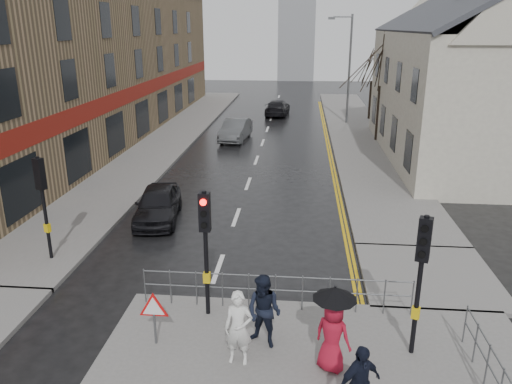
% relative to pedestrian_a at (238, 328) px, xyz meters
% --- Properties ---
extents(ground, '(120.00, 120.00, 0.00)m').
position_rel_pedestrian_a_xyz_m(ground, '(-1.25, 1.70, -1.01)').
color(ground, black).
rests_on(ground, ground).
extents(left_pavement, '(4.00, 44.00, 0.14)m').
position_rel_pedestrian_a_xyz_m(left_pavement, '(-7.75, 24.70, -0.94)').
color(left_pavement, '#605E5B').
rests_on(left_pavement, ground).
extents(right_pavement, '(4.00, 40.00, 0.14)m').
position_rel_pedestrian_a_xyz_m(right_pavement, '(5.25, 26.70, -0.94)').
color(right_pavement, '#605E5B').
rests_on(right_pavement, ground).
extents(pavement_bridge_right, '(4.00, 4.20, 0.14)m').
position_rel_pedestrian_a_xyz_m(pavement_bridge_right, '(5.25, 4.70, -0.94)').
color(pavement_bridge_right, '#605E5B').
rests_on(pavement_bridge_right, ground).
extents(building_left_terrace, '(8.00, 42.00, 10.00)m').
position_rel_pedestrian_a_xyz_m(building_left_terrace, '(-13.25, 23.70, 3.99)').
color(building_left_terrace, '#927654').
rests_on(building_left_terrace, ground).
extents(building_right_cream, '(9.00, 16.40, 10.10)m').
position_rel_pedestrian_a_xyz_m(building_right_cream, '(10.75, 19.70, 3.77)').
color(building_right_cream, beige).
rests_on(building_right_cream, ground).
extents(church_tower, '(5.00, 5.00, 18.00)m').
position_rel_pedestrian_a_xyz_m(church_tower, '(0.25, 63.70, 7.99)').
color(church_tower, gray).
rests_on(church_tower, ground).
extents(traffic_signal_near_left, '(0.28, 0.27, 3.40)m').
position_rel_pedestrian_a_xyz_m(traffic_signal_near_left, '(-1.05, 1.90, 1.45)').
color(traffic_signal_near_left, black).
rests_on(traffic_signal_near_left, near_pavement).
extents(traffic_signal_near_right, '(0.34, 0.33, 3.40)m').
position_rel_pedestrian_a_xyz_m(traffic_signal_near_right, '(3.94, 0.70, 1.45)').
color(traffic_signal_near_right, black).
rests_on(traffic_signal_near_right, near_pavement).
extents(traffic_signal_far_left, '(0.34, 0.33, 3.40)m').
position_rel_pedestrian_a_xyz_m(traffic_signal_far_left, '(-6.75, 4.70, 1.45)').
color(traffic_signal_far_left, black).
rests_on(traffic_signal_far_left, left_pavement).
extents(guard_railing_front, '(7.14, 0.04, 1.00)m').
position_rel_pedestrian_a_xyz_m(guard_railing_front, '(0.70, 2.30, -0.15)').
color(guard_railing_front, '#595B5E').
rests_on(guard_railing_front, near_pavement).
extents(guard_railing_side, '(0.04, 4.54, 1.00)m').
position_rel_pedestrian_a_xyz_m(guard_railing_side, '(5.25, -1.05, -0.17)').
color(guard_railing_side, '#595B5E').
rests_on(guard_railing_side, near_pavement).
extents(warning_sign, '(0.80, 0.07, 1.35)m').
position_rel_pedestrian_a_xyz_m(warning_sign, '(-2.05, 0.49, 0.03)').
color(warning_sign, '#595B5E').
rests_on(warning_sign, near_pavement).
extents(street_lamp, '(1.83, 0.25, 8.00)m').
position_rel_pedestrian_a_xyz_m(street_lamp, '(4.56, 29.70, 3.69)').
color(street_lamp, '#595B5E').
rests_on(street_lamp, right_pavement).
extents(tree_near, '(2.40, 2.40, 6.58)m').
position_rel_pedestrian_a_xyz_m(tree_near, '(6.25, 23.70, 4.12)').
color(tree_near, black).
rests_on(tree_near, right_pavement).
extents(tree_far, '(2.40, 2.40, 5.64)m').
position_rel_pedestrian_a_xyz_m(tree_far, '(6.75, 31.70, 3.41)').
color(tree_far, black).
rests_on(tree_far, right_pavement).
extents(pedestrian_a, '(0.66, 0.46, 1.75)m').
position_rel_pedestrian_a_xyz_m(pedestrian_a, '(0.00, 0.00, 0.00)').
color(pedestrian_a, silver).
rests_on(pedestrian_a, near_pavement).
extents(pedestrian_b, '(1.07, 0.97, 1.79)m').
position_rel_pedestrian_a_xyz_m(pedestrian_b, '(0.51, 0.67, 0.02)').
color(pedestrian_b, black).
rests_on(pedestrian_b, near_pavement).
extents(pedestrian_with_umbrella, '(0.98, 0.96, 2.02)m').
position_rel_pedestrian_a_xyz_m(pedestrian_with_umbrella, '(2.06, -0.05, 0.24)').
color(pedestrian_with_umbrella, '#A51329').
rests_on(pedestrian_with_umbrella, near_pavement).
extents(pedestrian_d, '(1.02, 0.84, 1.62)m').
position_rel_pedestrian_a_xyz_m(pedestrian_d, '(2.48, -1.52, -0.06)').
color(pedestrian_d, black).
rests_on(pedestrian_d, near_pavement).
extents(car_parked, '(2.09, 4.13, 1.35)m').
position_rel_pedestrian_a_xyz_m(car_parked, '(-4.29, 8.63, -0.34)').
color(car_parked, black).
rests_on(car_parked, ground).
extents(car_mid, '(1.90, 4.36, 1.40)m').
position_rel_pedestrian_a_xyz_m(car_mid, '(-3.12, 23.28, -0.32)').
color(car_mid, '#434548').
rests_on(car_mid, ground).
extents(car_far, '(2.11, 4.60, 1.30)m').
position_rel_pedestrian_a_xyz_m(car_far, '(-0.82, 33.33, -0.36)').
color(car_far, black).
rests_on(car_far, ground).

